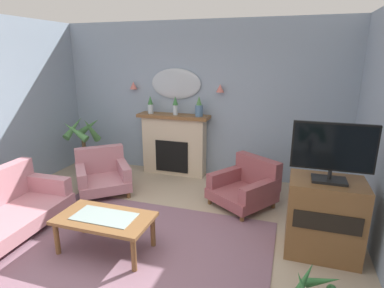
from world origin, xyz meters
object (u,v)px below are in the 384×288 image
tv_flatscreen (333,151)px  wall_mirror (176,84)px  mantel_vase_left (150,105)px  coffee_table (105,221)px  mantel_vase_right (199,108)px  mantel_vase_centre (175,105)px  potted_plant_tall_palm (84,148)px  wall_sconce_left (133,85)px  armchair_beside_couch (102,174)px  tv_cabinet (324,217)px  fireplace (174,145)px  armchair_near_fireplace (246,186)px  wall_sconce_right (220,88)px

tv_flatscreen → wall_mirror: bearing=141.3°
mantel_vase_left → coffee_table: mantel_vase_left is taller
mantel_vase_right → coffee_table: mantel_vase_right is taller
mantel_vase_centre → potted_plant_tall_palm: size_ratio=0.30×
mantel_vase_right → wall_sconce_left: (-1.35, 0.12, 0.35)m
armchair_beside_couch → tv_flatscreen: bearing=-12.5°
mantel_vase_left → tv_cabinet: (2.98, -1.83, -0.87)m
armchair_beside_couch → tv_flatscreen: tv_flatscreen is taller
mantel_vase_centre → armchair_beside_couch: bearing=-129.4°
fireplace → armchair_near_fireplace: 1.78m
armchair_near_fireplace → tv_cabinet: tv_cabinet is taller
mantel_vase_centre → coffee_table: (0.08, -2.56, -0.96)m
mantel_vase_right → tv_flatscreen: bearing=-42.5°
wall_mirror → tv_cabinet: 3.46m
tv_flatscreen → potted_plant_tall_palm: bearing=162.0°
wall_sconce_left → coffee_table: size_ratio=0.13×
mantel_vase_left → tv_flatscreen: 3.51m
potted_plant_tall_palm → mantel_vase_left: bearing=22.9°
wall_sconce_left → armchair_near_fireplace: 2.90m
armchair_near_fireplace → tv_flatscreen: tv_flatscreen is taller
mantel_vase_left → coffee_table: bearing=-77.2°
wall_sconce_right → tv_cabinet: 2.85m
tv_flatscreen → tv_cabinet: bearing=90.0°
mantel_vase_right → tv_cabinet: bearing=-42.1°
fireplace → tv_flatscreen: tv_flatscreen is taller
wall_mirror → wall_sconce_left: size_ratio=6.86×
coffee_table → potted_plant_tall_palm: (-1.77, 2.06, 0.12)m
tv_flatscreen → fireplace: bearing=143.3°
mantel_vase_centre → tv_cabinet: (2.48, -1.83, -0.90)m
mantel_vase_right → tv_flatscreen: size_ratio=0.43×
armchair_beside_couch → mantel_vase_left: bearing=69.7°
wall_sconce_left → mantel_vase_right: bearing=-5.1°
mantel_vase_centre → wall_mirror: size_ratio=0.36×
wall_sconce_right → coffee_table: wall_sconce_right is taller
fireplace → wall_sconce_left: (-0.85, 0.09, 1.09)m
potted_plant_tall_palm → wall_mirror: bearing=22.3°
wall_sconce_left → potted_plant_tall_palm: wall_sconce_left is taller
wall_sconce_left → coffee_table: (0.98, -2.68, -1.28)m
wall_sconce_right → armchair_near_fireplace: wall_sconce_right is taller
mantel_vase_right → coffee_table: (-0.37, -2.56, -0.93)m
mantel_vase_centre → mantel_vase_right: mantel_vase_right is taller
mantel_vase_centre → tv_cabinet: bearing=-36.5°
tv_cabinet → coffee_table: bearing=-163.0°
wall_sconce_right → tv_cabinet: wall_sconce_right is taller
armchair_beside_couch → potted_plant_tall_palm: (-0.78, 0.61, 0.20)m
wall_mirror → coffee_table: wall_mirror is taller
mantel_vase_left → armchair_near_fireplace: mantel_vase_left is taller
tv_cabinet → potted_plant_tall_palm: 4.37m
wall_sconce_right → armchair_near_fireplace: size_ratio=0.12×
mantel_vase_centre → wall_sconce_left: bearing=172.4°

